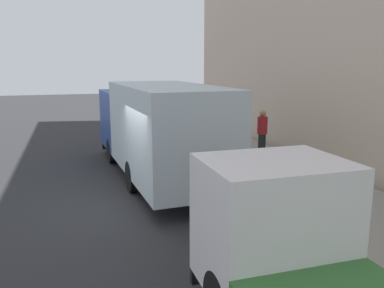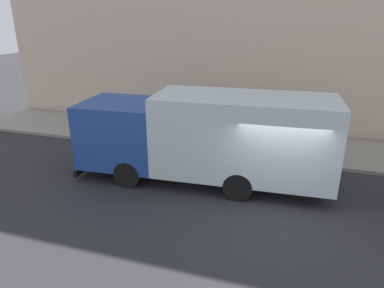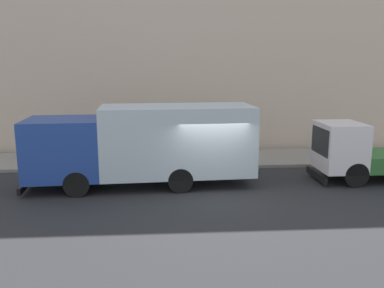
# 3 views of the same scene
# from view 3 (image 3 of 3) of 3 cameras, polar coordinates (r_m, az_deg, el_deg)

# --- Properties ---
(ground) EXTENTS (80.00, 80.00, 0.00)m
(ground) POSITION_cam_3_polar(r_m,az_deg,el_deg) (14.73, 3.03, -6.62)
(ground) COLOR #27282A
(sidewalk) EXTENTS (3.40, 30.00, 0.14)m
(sidewalk) POSITION_cam_3_polar(r_m,az_deg,el_deg) (19.21, 1.35, -2.12)
(sidewalk) COLOR gray
(sidewalk) RESTS_ON ground
(building_facade) EXTENTS (0.50, 30.00, 12.61)m
(building_facade) POSITION_cam_3_polar(r_m,az_deg,el_deg) (20.95, 0.86, 16.17)
(building_facade) COLOR beige
(building_facade) RESTS_ON ground
(large_utility_truck) EXTENTS (2.86, 8.56, 3.02)m
(large_utility_truck) POSITION_cam_3_polar(r_m,az_deg,el_deg) (15.03, -6.68, 0.19)
(large_utility_truck) COLOR #214193
(large_utility_truck) RESTS_ON ground
(small_flatbed_truck) EXTENTS (2.00, 5.09, 2.32)m
(small_flatbed_truck) POSITION_cam_3_polar(r_m,az_deg,el_deg) (17.11, 23.48, -1.29)
(small_flatbed_truck) COLOR white
(small_flatbed_truck) RESTS_ON ground
(pedestrian_walking) EXTENTS (0.37, 0.37, 1.70)m
(pedestrian_walking) POSITION_cam_3_polar(r_m,az_deg,el_deg) (19.23, -14.75, 0.49)
(pedestrian_walking) COLOR #44344E
(pedestrian_walking) RESTS_ON sidewalk
(pedestrian_standing) EXTENTS (0.42, 0.42, 1.79)m
(pedestrian_standing) POSITION_cam_3_polar(r_m,az_deg,el_deg) (19.32, -8.86, 0.90)
(pedestrian_standing) COLOR black
(pedestrian_standing) RESTS_ON sidewalk
(traffic_cone_orange) EXTENTS (0.48, 0.48, 0.69)m
(traffic_cone_orange) POSITION_cam_3_polar(r_m,az_deg,el_deg) (18.48, -14.62, -1.72)
(traffic_cone_orange) COLOR orange
(traffic_cone_orange) RESTS_ON sidewalk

